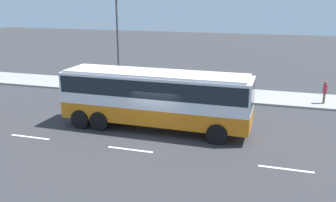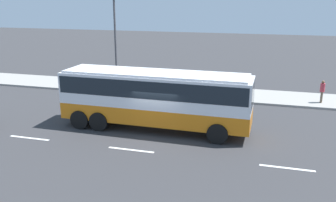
% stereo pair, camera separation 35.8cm
% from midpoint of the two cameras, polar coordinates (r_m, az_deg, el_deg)
% --- Properties ---
extents(ground_plane, '(120.00, 120.00, 0.00)m').
position_cam_midpoint_polar(ground_plane, '(20.50, -1.93, -4.98)').
color(ground_plane, '#333335').
extents(sidewalk_curb, '(80.00, 4.00, 0.15)m').
position_cam_midpoint_polar(sidewalk_curb, '(28.91, 3.52, 1.42)').
color(sidewalk_curb, gray).
rests_on(sidewalk_curb, ground_plane).
extents(lane_centreline, '(28.09, 0.16, 0.01)m').
position_cam_midpoint_polar(lane_centreline, '(21.16, -21.38, -5.44)').
color(lane_centreline, white).
rests_on(lane_centreline, ground_plane).
extents(coach_bus, '(10.81, 2.79, 3.35)m').
position_cam_midpoint_polar(coach_bus, '(20.44, -2.58, 1.07)').
color(coach_bus, orange).
rests_on(coach_bus, ground_plane).
extents(pedestrian_near_curb, '(0.32, 0.32, 1.60)m').
position_cam_midpoint_polar(pedestrian_near_curb, '(27.60, 22.76, 1.61)').
color(pedestrian_near_curb, brown).
rests_on(pedestrian_near_curb, sidewalk_curb).
extents(street_lamp, '(1.82, 0.24, 7.34)m').
position_cam_midpoint_polar(street_lamp, '(28.68, -8.32, 9.87)').
color(street_lamp, '#47474C').
rests_on(street_lamp, sidewalk_curb).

